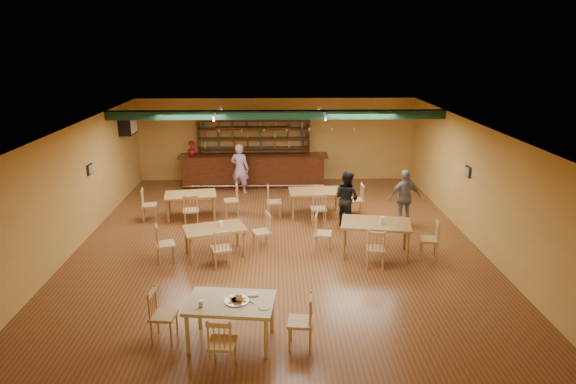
{
  "coord_description": "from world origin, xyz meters",
  "views": [
    {
      "loc": [
        -0.07,
        -11.97,
        4.99
      ],
      "look_at": [
        0.28,
        0.6,
        1.15
      ],
      "focal_mm": 31.16,
      "sensor_mm": 36.0,
      "label": 1
    }
  ],
  "objects_px": {
    "dining_table_c": "(215,242)",
    "near_table": "(231,322)",
    "dining_table_d": "(375,238)",
    "patron_bar": "(240,169)",
    "dining_table_a": "(191,206)",
    "bar_counter": "(254,171)",
    "patron_right_a": "(347,198)",
    "dining_table_b": "(315,203)"
  },
  "relations": [
    {
      "from": "dining_table_c",
      "to": "near_table",
      "type": "relative_size",
      "value": 0.98
    },
    {
      "from": "dining_table_c",
      "to": "near_table",
      "type": "xyz_separation_m",
      "value": [
        0.68,
        -3.64,
        0.03
      ]
    },
    {
      "from": "dining_table_d",
      "to": "patron_bar",
      "type": "bearing_deg",
      "value": 135.04
    },
    {
      "from": "dining_table_a",
      "to": "dining_table_c",
      "type": "bearing_deg",
      "value": -78.71
    },
    {
      "from": "bar_counter",
      "to": "near_table",
      "type": "distance_m",
      "value": 9.62
    },
    {
      "from": "dining_table_d",
      "to": "patron_right_a",
      "type": "height_order",
      "value": "patron_right_a"
    },
    {
      "from": "dining_table_b",
      "to": "patron_bar",
      "type": "relative_size",
      "value": 0.91
    },
    {
      "from": "dining_table_d",
      "to": "dining_table_c",
      "type": "bearing_deg",
      "value": -169.92
    },
    {
      "from": "dining_table_d",
      "to": "near_table",
      "type": "height_order",
      "value": "dining_table_d"
    },
    {
      "from": "dining_table_a",
      "to": "dining_table_b",
      "type": "xyz_separation_m",
      "value": [
        3.63,
        0.08,
        0.02
      ]
    },
    {
      "from": "patron_right_a",
      "to": "bar_counter",
      "type": "bearing_deg",
      "value": -8.55
    },
    {
      "from": "dining_table_a",
      "to": "near_table",
      "type": "distance_m",
      "value": 6.57
    },
    {
      "from": "patron_right_a",
      "to": "dining_table_a",
      "type": "bearing_deg",
      "value": 37.77
    },
    {
      "from": "dining_table_a",
      "to": "patron_bar",
      "type": "height_order",
      "value": "patron_bar"
    },
    {
      "from": "dining_table_a",
      "to": "near_table",
      "type": "height_order",
      "value": "near_table"
    },
    {
      "from": "dining_table_c",
      "to": "patron_bar",
      "type": "xyz_separation_m",
      "value": [
        0.27,
        5.15,
        0.49
      ]
    },
    {
      "from": "bar_counter",
      "to": "patron_bar",
      "type": "bearing_deg",
      "value": -117.47
    },
    {
      "from": "dining_table_c",
      "to": "dining_table_d",
      "type": "xyz_separation_m",
      "value": [
        3.85,
        -0.02,
        0.05
      ]
    },
    {
      "from": "patron_right_a",
      "to": "dining_table_b",
      "type": "bearing_deg",
      "value": 2.06
    },
    {
      "from": "dining_table_b",
      "to": "dining_table_d",
      "type": "relative_size",
      "value": 0.94
    },
    {
      "from": "patron_right_a",
      "to": "dining_table_d",
      "type": "bearing_deg",
      "value": 148.92
    },
    {
      "from": "dining_table_d",
      "to": "near_table",
      "type": "distance_m",
      "value": 4.81
    },
    {
      "from": "dining_table_b",
      "to": "patron_bar",
      "type": "bearing_deg",
      "value": 132.1
    },
    {
      "from": "dining_table_c",
      "to": "patron_right_a",
      "type": "xyz_separation_m",
      "value": [
        3.43,
        1.99,
        0.42
      ]
    },
    {
      "from": "dining_table_d",
      "to": "patron_right_a",
      "type": "relative_size",
      "value": 1.04
    },
    {
      "from": "bar_counter",
      "to": "dining_table_d",
      "type": "bearing_deg",
      "value": -62.28
    },
    {
      "from": "bar_counter",
      "to": "dining_table_b",
      "type": "relative_size",
      "value": 3.38
    },
    {
      "from": "near_table",
      "to": "patron_right_a",
      "type": "relative_size",
      "value": 0.94
    },
    {
      "from": "dining_table_d",
      "to": "dining_table_a",
      "type": "bearing_deg",
      "value": 160.96
    },
    {
      "from": "patron_bar",
      "to": "bar_counter",
      "type": "bearing_deg",
      "value": -99.43
    },
    {
      "from": "dining_table_c",
      "to": "bar_counter",
      "type": "bearing_deg",
      "value": 65.36
    },
    {
      "from": "patron_bar",
      "to": "dining_table_a",
      "type": "bearing_deg",
      "value": 80.4
    },
    {
      "from": "bar_counter",
      "to": "dining_table_c",
      "type": "bearing_deg",
      "value": -96.68
    },
    {
      "from": "patron_bar",
      "to": "patron_right_a",
      "type": "height_order",
      "value": "patron_bar"
    },
    {
      "from": "bar_counter",
      "to": "dining_table_b",
      "type": "height_order",
      "value": "bar_counter"
    },
    {
      "from": "dining_table_d",
      "to": "patron_right_a",
      "type": "bearing_deg",
      "value": 112.2
    },
    {
      "from": "dining_table_b",
      "to": "dining_table_a",
      "type": "bearing_deg",
      "value": 178.32
    },
    {
      "from": "dining_table_c",
      "to": "patron_bar",
      "type": "height_order",
      "value": "patron_bar"
    },
    {
      "from": "near_table",
      "to": "patron_bar",
      "type": "bearing_deg",
      "value": 99.16
    },
    {
      "from": "bar_counter",
      "to": "dining_table_b",
      "type": "bearing_deg",
      "value": -58.81
    },
    {
      "from": "patron_bar",
      "to": "dining_table_d",
      "type": "bearing_deg",
      "value": 142.74
    },
    {
      "from": "bar_counter",
      "to": "patron_right_a",
      "type": "height_order",
      "value": "patron_right_a"
    }
  ]
}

